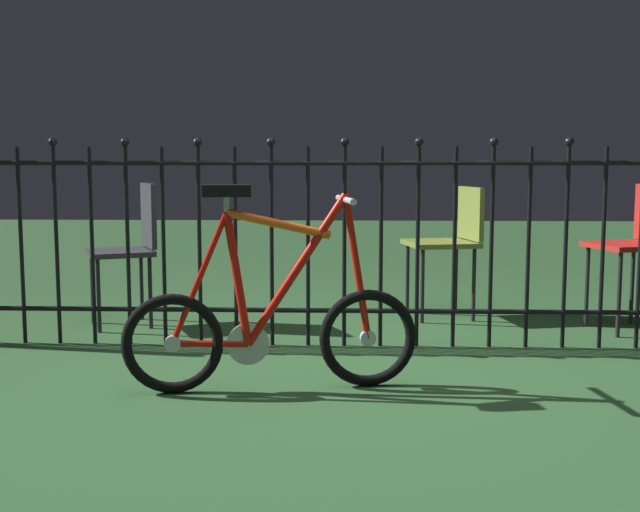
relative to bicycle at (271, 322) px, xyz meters
The scene contains 6 objects.
ground_plane 0.50m from the bicycle, ahead, with size 20.00×20.00×0.00m, color #2B532B.
iron_fence 0.94m from the bicycle, 69.49° to the left, with size 4.85×0.07×1.16m.
bicycle is the anchor object (origin of this frame).
chair_olive 1.94m from the bicycle, 59.73° to the left, with size 0.49×0.48×0.82m.
chair_charcoal 1.66m from the bicycle, 125.52° to the left, with size 0.49×0.49×0.85m.
chair_red 2.40m from the bicycle, 33.29° to the left, with size 0.48×0.48×0.84m.
Camera 1 is at (-0.06, -3.32, 0.97)m, focal length 44.83 mm.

